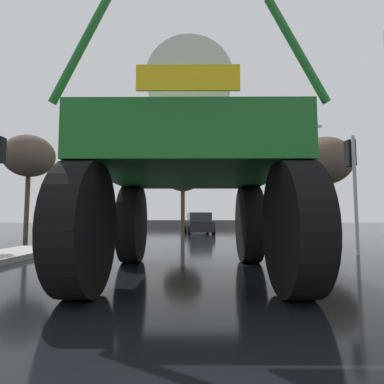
# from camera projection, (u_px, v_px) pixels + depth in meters

# --- Properties ---
(ground_plane) EXTENTS (120.00, 120.00, 0.00)m
(ground_plane) POSITION_uv_depth(u_px,v_px,m) (192.00, 237.00, 18.15)
(ground_plane) COLOR black
(oversize_sprayer) EXTENTS (4.02, 5.52, 4.35)m
(oversize_sprayer) POSITION_uv_depth(u_px,v_px,m) (190.00, 168.00, 6.25)
(oversize_sprayer) COLOR black
(oversize_sprayer) RESTS_ON ground
(sedan_ahead) EXTENTS (2.26, 4.27, 1.52)m
(sedan_ahead) POSITION_uv_depth(u_px,v_px,m) (199.00, 224.00, 22.83)
(sedan_ahead) COLOR black
(sedan_ahead) RESTS_ON ground
(traffic_signal_near_right) EXTENTS (0.24, 0.54, 3.69)m
(traffic_signal_near_right) POSITION_uv_depth(u_px,v_px,m) (352.00, 168.00, 9.86)
(traffic_signal_near_right) COLOR #A8AAAF
(traffic_signal_near_right) RESTS_ON ground
(streetlight_far_left) EXTENTS (1.93, 0.24, 8.00)m
(streetlight_far_left) POSITION_uv_depth(u_px,v_px,m) (95.00, 179.00, 26.65)
(streetlight_far_left) COLOR #A8AAAF
(streetlight_far_left) RESTS_ON ground
(streetlight_far_right) EXTENTS (1.90, 0.24, 8.26)m
(streetlight_far_right) POSITION_uv_depth(u_px,v_px,m) (300.00, 171.00, 23.17)
(streetlight_far_right) COLOR #A8AAAF
(streetlight_far_right) RESTS_ON ground
(bare_tree_left) EXTENTS (2.92, 2.92, 6.05)m
(bare_tree_left) POSITION_uv_depth(u_px,v_px,m) (29.00, 156.00, 18.52)
(bare_tree_left) COLOR #473828
(bare_tree_left) RESTS_ON ground
(bare_tree_right) EXTENTS (4.09, 4.09, 7.03)m
(bare_tree_right) POSITION_uv_depth(u_px,v_px,m) (324.00, 161.00, 22.75)
(bare_tree_right) COLOR #473828
(bare_tree_right) RESTS_ON ground
(bare_tree_far_center) EXTENTS (3.92, 3.92, 7.17)m
(bare_tree_far_center) POSITION_uv_depth(u_px,v_px,m) (183.00, 175.00, 31.66)
(bare_tree_far_center) COLOR #473828
(bare_tree_far_center) RESTS_ON ground
(roadside_barrier) EXTENTS (29.62, 0.24, 0.90)m
(roadside_barrier) POSITION_uv_depth(u_px,v_px,m) (194.00, 224.00, 35.23)
(roadside_barrier) COLOR #59595B
(roadside_barrier) RESTS_ON ground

